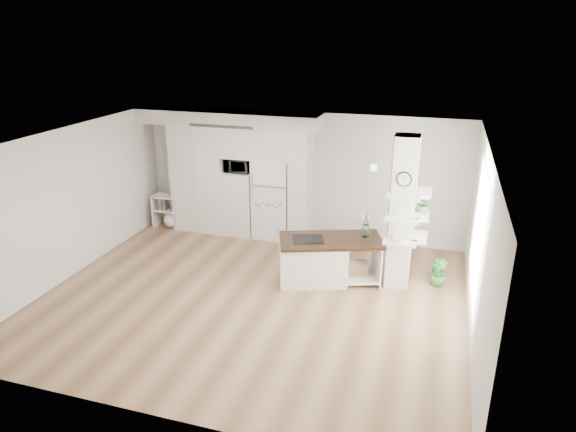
% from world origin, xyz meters
% --- Properties ---
extents(floor, '(7.00, 6.00, 0.01)m').
position_xyz_m(floor, '(0.00, 0.00, 0.00)').
color(floor, '#A48059').
rests_on(floor, ground).
extents(room, '(7.04, 6.04, 2.72)m').
position_xyz_m(room, '(0.00, 0.00, 1.86)').
color(room, white).
rests_on(room, ground).
extents(cabinet_wall, '(4.00, 0.71, 2.70)m').
position_xyz_m(cabinet_wall, '(-1.45, 2.67, 1.51)').
color(cabinet_wall, white).
rests_on(cabinet_wall, floor).
extents(refrigerator, '(0.78, 0.69, 1.75)m').
position_xyz_m(refrigerator, '(-0.53, 2.68, 0.88)').
color(refrigerator, white).
rests_on(refrigerator, floor).
extents(column, '(0.69, 0.90, 2.70)m').
position_xyz_m(column, '(2.38, 1.13, 1.35)').
color(column, silver).
rests_on(column, floor).
extents(window, '(0.00, 2.40, 2.40)m').
position_xyz_m(window, '(3.48, 0.30, 1.50)').
color(window, white).
rests_on(window, room).
extents(pendant_light, '(0.12, 0.12, 0.10)m').
position_xyz_m(pendant_light, '(1.70, 0.15, 2.12)').
color(pendant_light, white).
rests_on(pendant_light, room).
extents(kitchen_island, '(1.99, 1.42, 1.38)m').
position_xyz_m(kitchen_island, '(0.93, 0.94, 0.43)').
color(kitchen_island, white).
rests_on(kitchen_island, floor).
extents(bookshelf, '(0.65, 0.38, 0.76)m').
position_xyz_m(bookshelf, '(-2.97, 2.50, 0.33)').
color(bookshelf, white).
rests_on(bookshelf, floor).
extents(floor_plant_a, '(0.29, 0.26, 0.44)m').
position_xyz_m(floor_plant_a, '(3.00, 1.67, 0.22)').
color(floor_plant_a, '#347C31').
rests_on(floor_plant_a, floor).
extents(floor_plant_b, '(0.32, 0.32, 0.49)m').
position_xyz_m(floor_plant_b, '(3.00, 1.37, 0.25)').
color(floor_plant_b, '#347C31').
rests_on(floor_plant_b, floor).
extents(microwave, '(0.54, 0.37, 0.30)m').
position_xyz_m(microwave, '(-1.27, 2.62, 1.57)').
color(microwave, '#2D2D2D').
rests_on(microwave, cabinet_wall).
extents(shelf_plant, '(0.27, 0.23, 0.30)m').
position_xyz_m(shelf_plant, '(2.63, 1.30, 1.52)').
color(shelf_plant, '#347C31').
rests_on(shelf_plant, column).
extents(decor_bowl, '(0.22, 0.22, 0.05)m').
position_xyz_m(decor_bowl, '(2.30, 0.90, 1.00)').
color(decor_bowl, white).
rests_on(decor_bowl, column).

